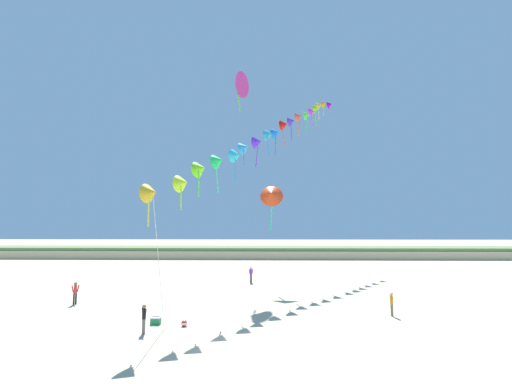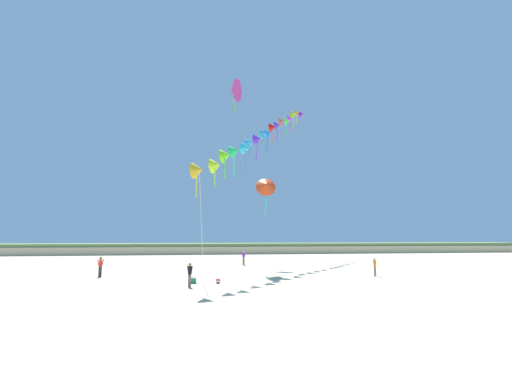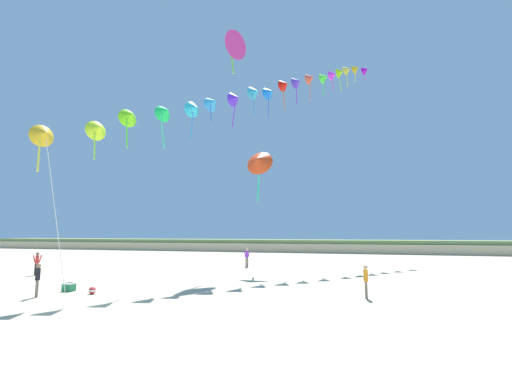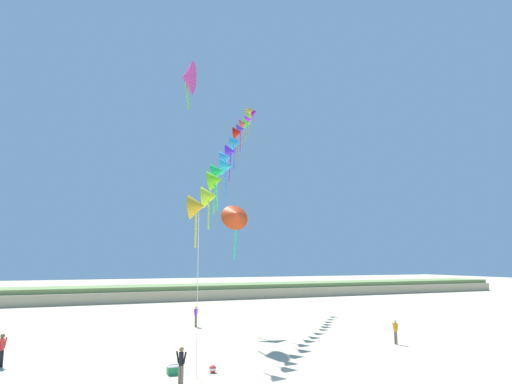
{
  "view_description": "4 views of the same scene",
  "coord_description": "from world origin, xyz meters",
  "px_view_note": "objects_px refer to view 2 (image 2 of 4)",
  "views": [
    {
      "loc": [
        0.97,
        -16.96,
        6.0
      ],
      "look_at": [
        0.36,
        11.0,
        8.65
      ],
      "focal_mm": 24.0,
      "sensor_mm": 36.0,
      "label": 1
    },
    {
      "loc": [
        -4.55,
        -21.17,
        3.35
      ],
      "look_at": [
        -0.26,
        9.01,
        7.27
      ],
      "focal_mm": 24.0,
      "sensor_mm": 36.0,
      "label": 2
    },
    {
      "loc": [
        8.87,
        -10.85,
        3.02
      ],
      "look_at": [
        2.19,
        12.84,
        5.98
      ],
      "focal_mm": 24.0,
      "sensor_mm": 36.0,
      "label": 3
    },
    {
      "loc": [
        -10.82,
        -18.08,
        5.33
      ],
      "look_at": [
        0.4,
        8.1,
        9.61
      ],
      "focal_mm": 32.0,
      "sensor_mm": 36.0,
      "label": 4
    }
  ],
  "objects_px": {
    "person_near_right": "(190,273)",
    "beach_ball": "(218,281)",
    "person_mid_center": "(100,265)",
    "large_kite_mid_trail": "(266,186)",
    "person_far_left": "(375,266)",
    "person_near_left": "(244,257)",
    "large_kite_low_lead": "(234,91)",
    "beach_cooler": "(192,280)"
  },
  "relations": [
    {
      "from": "person_near_left",
      "to": "beach_ball",
      "type": "bearing_deg",
      "value": -102.76
    },
    {
      "from": "person_near_left",
      "to": "person_mid_center",
      "type": "relative_size",
      "value": 1.01
    },
    {
      "from": "person_near_right",
      "to": "beach_cooler",
      "type": "xyz_separation_m",
      "value": [
        0.1,
        1.83,
        -0.7
      ]
    },
    {
      "from": "person_mid_center",
      "to": "beach_cooler",
      "type": "relative_size",
      "value": 2.85
    },
    {
      "from": "large_kite_mid_trail",
      "to": "beach_cooler",
      "type": "bearing_deg",
      "value": -123.21
    },
    {
      "from": "person_near_left",
      "to": "person_mid_center",
      "type": "xyz_separation_m",
      "value": [
        -12.9,
        -9.71,
        -0.01
      ]
    },
    {
      "from": "person_near_left",
      "to": "person_far_left",
      "type": "xyz_separation_m",
      "value": [
        9.71,
        -12.52,
        -0.07
      ]
    },
    {
      "from": "beach_cooler",
      "to": "beach_ball",
      "type": "height_order",
      "value": "beach_cooler"
    },
    {
      "from": "person_near_left",
      "to": "large_kite_low_lead",
      "type": "bearing_deg",
      "value": -153.8
    },
    {
      "from": "person_near_right",
      "to": "large_kite_mid_trail",
      "type": "distance_m",
      "value": 16.85
    },
    {
      "from": "person_near_right",
      "to": "person_mid_center",
      "type": "relative_size",
      "value": 0.96
    },
    {
      "from": "person_near_left",
      "to": "person_near_right",
      "type": "distance_m",
      "value": 17.28
    },
    {
      "from": "large_kite_low_lead",
      "to": "beach_cooler",
      "type": "bearing_deg",
      "value": -105.61
    },
    {
      "from": "person_far_left",
      "to": "beach_ball",
      "type": "relative_size",
      "value": 4.25
    },
    {
      "from": "large_kite_mid_trail",
      "to": "beach_ball",
      "type": "relative_size",
      "value": 12.46
    },
    {
      "from": "person_mid_center",
      "to": "large_kite_low_lead",
      "type": "bearing_deg",
      "value": 38.04
    },
    {
      "from": "person_mid_center",
      "to": "large_kite_low_lead",
      "type": "xyz_separation_m",
      "value": [
        11.58,
        9.06,
        19.8
      ]
    },
    {
      "from": "person_near_right",
      "to": "person_mid_center",
      "type": "xyz_separation_m",
      "value": [
        -7.58,
        6.74,
        0.04
      ]
    },
    {
      "from": "person_near_right",
      "to": "person_near_left",
      "type": "bearing_deg",
      "value": 72.09
    },
    {
      "from": "person_far_left",
      "to": "large_kite_low_lead",
      "type": "xyz_separation_m",
      "value": [
        -11.02,
        11.87,
        19.86
      ]
    },
    {
      "from": "large_kite_low_lead",
      "to": "large_kite_mid_trail",
      "type": "xyz_separation_m",
      "value": [
        3.36,
        -2.86,
        -11.95
      ]
    },
    {
      "from": "person_near_right",
      "to": "large_kite_mid_trail",
      "type": "height_order",
      "value": "large_kite_mid_trail"
    },
    {
      "from": "person_near_left",
      "to": "person_near_right",
      "type": "relative_size",
      "value": 1.05
    },
    {
      "from": "person_mid_center",
      "to": "beach_ball",
      "type": "xyz_separation_m",
      "value": [
        9.5,
        -5.3,
        -0.77
      ]
    },
    {
      "from": "person_near_right",
      "to": "large_kite_low_lead",
      "type": "height_order",
      "value": "large_kite_low_lead"
    },
    {
      "from": "person_near_left",
      "to": "person_near_right",
      "type": "height_order",
      "value": "person_near_left"
    },
    {
      "from": "person_far_left",
      "to": "beach_cooler",
      "type": "height_order",
      "value": "person_far_left"
    },
    {
      "from": "beach_cooler",
      "to": "beach_ball",
      "type": "bearing_deg",
      "value": -12.2
    },
    {
      "from": "person_mid_center",
      "to": "large_kite_mid_trail",
      "type": "xyz_separation_m",
      "value": [
        14.95,
        6.2,
        7.85
      ]
    },
    {
      "from": "large_kite_low_lead",
      "to": "large_kite_mid_trail",
      "type": "bearing_deg",
      "value": -40.42
    },
    {
      "from": "person_near_left",
      "to": "person_near_right",
      "type": "xyz_separation_m",
      "value": [
        -5.31,
        -16.44,
        -0.05
      ]
    },
    {
      "from": "person_near_right",
      "to": "person_mid_center",
      "type": "height_order",
      "value": "person_mid_center"
    },
    {
      "from": "person_near_right",
      "to": "beach_ball",
      "type": "xyz_separation_m",
      "value": [
        1.92,
        1.44,
        -0.73
      ]
    },
    {
      "from": "large_kite_low_lead",
      "to": "beach_ball",
      "type": "height_order",
      "value": "large_kite_low_lead"
    },
    {
      "from": "person_far_left",
      "to": "beach_cooler",
      "type": "distance_m",
      "value": 15.09
    },
    {
      "from": "beach_cooler",
      "to": "person_near_left",
      "type": "bearing_deg",
      "value": 70.36
    },
    {
      "from": "person_mid_center",
      "to": "person_far_left",
      "type": "bearing_deg",
      "value": -7.09
    },
    {
      "from": "beach_ball",
      "to": "large_kite_mid_trail",
      "type": "bearing_deg",
      "value": 64.64
    },
    {
      "from": "large_kite_low_lead",
      "to": "beach_ball",
      "type": "relative_size",
      "value": 11.64
    },
    {
      "from": "person_mid_center",
      "to": "person_far_left",
      "type": "xyz_separation_m",
      "value": [
        22.61,
        -2.81,
        -0.06
      ]
    },
    {
      "from": "large_kite_low_lead",
      "to": "beach_cooler",
      "type": "distance_m",
      "value": 25.14
    },
    {
      "from": "person_mid_center",
      "to": "beach_ball",
      "type": "relative_size",
      "value": 4.54
    }
  ]
}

